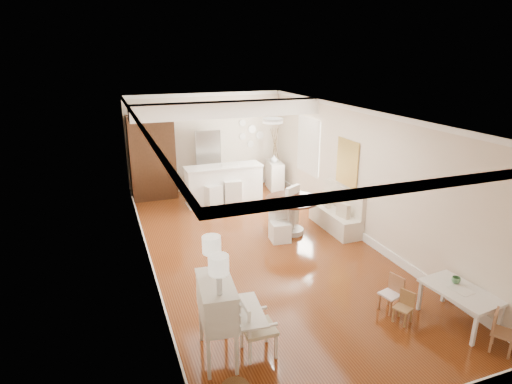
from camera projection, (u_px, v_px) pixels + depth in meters
room at (258, 153)px, 8.48m from camera, size 9.00×9.04×2.82m
secretary_bureau at (217, 320)px, 5.59m from camera, size 0.97×0.99×1.12m
gustavian_armchair at (259, 327)px, 5.71m from camera, size 0.48×0.48×0.81m
kids_table at (458, 306)px, 6.42m from camera, size 0.76×1.15×0.54m
kids_chair_a at (403, 308)px, 6.41m from camera, size 0.32×0.32×0.50m
kids_chair_b at (390, 294)px, 6.70m from camera, size 0.34×0.34×0.59m
kids_chair_c at (504, 333)px, 5.77m from camera, size 0.40×0.40×0.60m
banquette at (335, 209)px, 9.75m from camera, size 0.52×1.60×0.98m
dining_table at (292, 216)px, 9.53m from camera, size 1.50×1.50×0.82m
slip_chair_near at (280, 223)px, 9.14m from camera, size 0.44×0.46×0.84m
slip_chair_far at (285, 205)px, 9.91m from camera, size 0.67×0.68×1.01m
breakfast_counter at (224, 184)px, 11.43m from camera, size 2.05×0.65×1.03m
bar_stool_left at (212, 190)px, 11.02m from camera, size 0.51×0.51×1.01m
bar_stool_right at (232, 185)px, 11.25m from camera, size 0.48×0.48×1.11m
pantry_cabinet at (152, 158)px, 11.63m from camera, size 1.20×0.60×2.30m
fridge at (220, 161)px, 12.31m from camera, size 0.75×0.65×1.80m
sideboard at (275, 175)px, 12.66m from camera, size 0.51×0.91×0.82m
pencil_cup at (456, 280)px, 6.51m from camera, size 0.17×0.17×0.10m
branch_vase at (274, 159)px, 12.44m from camera, size 0.23×0.23×0.22m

